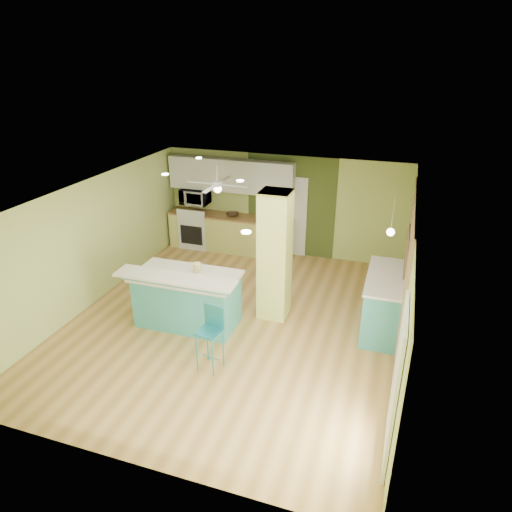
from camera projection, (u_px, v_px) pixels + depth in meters
The scene contains 23 objects.
floor at pixel (234, 321), 8.75m from camera, with size 6.00×7.00×0.01m, color #A8783A.
ceiling at pixel (231, 195), 7.72m from camera, with size 6.00×7.00×0.01m, color white.
wall_back at pixel (283, 205), 11.27m from camera, with size 6.00×0.01×2.50m, color #B7C66A.
wall_front at pixel (123, 385), 5.20m from camera, with size 6.00×0.01×2.50m, color #B7C66A.
wall_left at pixel (92, 242), 9.10m from camera, with size 0.01×7.00×2.50m, color #B7C66A.
wall_right at pixel (406, 287), 7.38m from camera, with size 0.01×7.00×2.50m, color #B7C66A.
wood_panel at pixel (406, 271), 7.90m from camera, with size 0.02×3.40×2.50m, color #8E6F51.
olive_accent at pixel (291, 206), 11.20m from camera, with size 2.20×0.02×2.50m, color #425220.
interior_door at pixel (290, 216), 11.28m from camera, with size 0.82×0.05×2.00m, color silver.
french_door at pixel (395, 387), 5.48m from camera, with size 0.04×1.08×2.10m, color white.
column at pixel (275, 256), 8.48m from camera, with size 0.55×0.55×2.50m, color #CBD864.
kitchen_run at pixel (230, 233), 11.70m from camera, with size 3.25×0.63×0.94m.
stove at pixel (197, 229), 11.97m from camera, with size 0.76×0.66×1.08m.
upper_cabinets at pixel (231, 175), 11.20m from camera, with size 3.20×0.34×0.80m, color silver.
microwave at pixel (195, 197), 11.61m from camera, with size 0.70×0.48×0.39m, color white.
ceiling_fan at pixel (217, 184), 9.94m from camera, with size 1.41×1.41×0.61m.
pendant_lamp at pixel (391, 232), 7.87m from camera, with size 0.14×0.14×0.69m.
wall_decor at pixel (407, 251), 7.96m from camera, with size 0.03×0.90×0.70m, color brown.
peninsula at pixel (187, 298), 8.47m from camera, with size 2.20×1.19×1.17m.
bar_stool at pixel (211, 328), 7.21m from camera, with size 0.42×0.42×1.10m.
side_counter at pixel (384, 302), 8.32m from camera, with size 0.71×1.68×1.08m.
fruit_bowl at pixel (232, 215), 11.46m from camera, with size 0.32×0.32×0.08m, color #3C2818.
canister at pixel (197, 267), 8.38m from camera, with size 0.16×0.16×0.17m, color yellow.
Camera 1 is at (2.74, -6.96, 4.73)m, focal length 32.00 mm.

